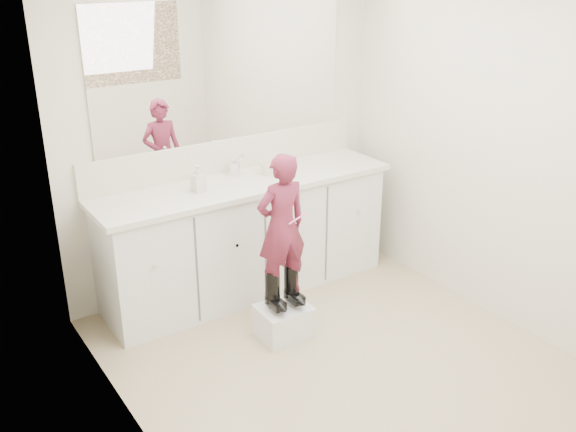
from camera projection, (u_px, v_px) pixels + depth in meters
floor at (345, 365)px, 4.07m from camera, size 3.00×3.00×0.00m
wall_back at (225, 131)px, 4.77m from camera, size 2.60×0.00×2.60m
wall_left at (132, 241)px, 2.95m from camera, size 0.00×3.00×3.00m
wall_right at (504, 151)px, 4.28m from camera, size 0.00×3.00×3.00m
vanity_cabinet at (246, 239)px, 4.85m from camera, size 2.20×0.55×0.85m
countertop at (246, 184)px, 4.67m from camera, size 2.28×0.58×0.04m
backsplash at (227, 155)px, 4.83m from camera, size 2.28×0.03×0.25m
mirror at (224, 72)px, 4.60m from camera, size 2.00×0.02×1.00m
faucet at (235, 169)px, 4.77m from camera, size 0.08×0.08×0.10m
cup at (267, 168)px, 4.79m from camera, size 0.11×0.11×0.10m
soap_bottle at (198, 178)px, 4.44m from camera, size 0.09×0.09×0.19m
step_stool at (284, 321)px, 4.36m from camera, size 0.35×0.29×0.22m
boot_left at (272, 290)px, 4.24m from camera, size 0.11×0.19×0.29m
boot_right at (291, 284)px, 4.32m from camera, size 0.11×0.19×0.29m
toddler at (282, 226)px, 4.11m from camera, size 0.36×0.24×0.97m
toothbrush at (298, 218)px, 4.06m from camera, size 0.14×0.02×0.06m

